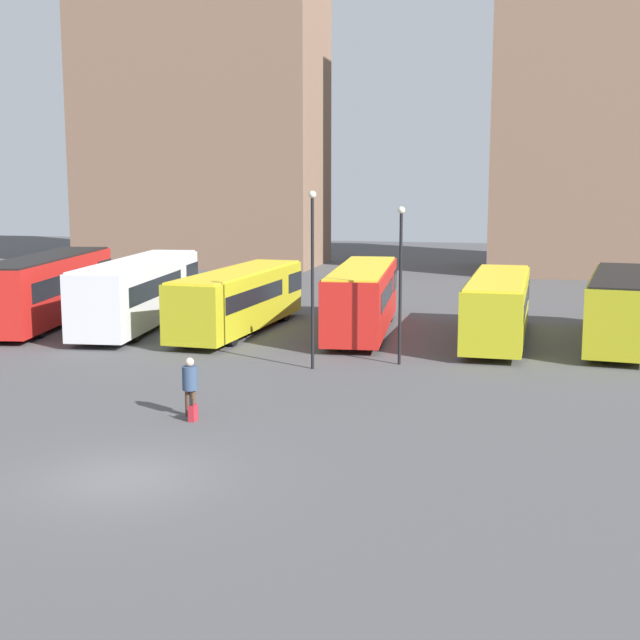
# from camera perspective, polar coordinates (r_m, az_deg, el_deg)

# --- Properties ---
(ground_plane) EXTENTS (160.00, 160.00, 0.00)m
(ground_plane) POSITION_cam_1_polar(r_m,az_deg,el_deg) (22.11, -12.52, -9.86)
(ground_plane) COLOR #4C4C4F
(building_block_left) EXTENTS (19.16, 10.16, 41.59)m
(building_block_left) POSITION_cam_1_polar(r_m,az_deg,el_deg) (75.83, -7.64, 19.44)
(building_block_left) COLOR #7F604C
(building_block_left) RESTS_ON ground_plane
(building_block_right) EXTENTS (20.72, 11.58, 27.12)m
(building_block_right) POSITION_cam_1_polar(r_m,az_deg,el_deg) (70.87, 19.74, 13.83)
(building_block_right) COLOR #7F604C
(building_block_right) RESTS_ON ground_plane
(bus_0) EXTENTS (4.33, 12.45, 3.32)m
(bus_0) POSITION_cam_1_polar(r_m,az_deg,el_deg) (45.55, -17.04, 2.04)
(bus_0) COLOR red
(bus_0) RESTS_ON ground_plane
(bus_1) EXTENTS (3.64, 12.27, 3.24)m
(bus_1) POSITION_cam_1_polar(r_m,az_deg,el_deg) (43.42, -11.48, 1.87)
(bus_1) COLOR silver
(bus_1) RESTS_ON ground_plane
(bus_2) EXTENTS (3.24, 11.42, 2.86)m
(bus_2) POSITION_cam_1_polar(r_m,az_deg,el_deg) (41.54, -5.17, 1.42)
(bus_2) COLOR gold
(bus_2) RESTS_ON ground_plane
(bus_3) EXTENTS (3.26, 11.27, 3.06)m
(bus_3) POSITION_cam_1_polar(r_m,az_deg,el_deg) (41.04, 2.74, 1.50)
(bus_3) COLOR red
(bus_3) RESTS_ON ground_plane
(bus_4) EXTENTS (2.74, 10.85, 2.86)m
(bus_4) POSITION_cam_1_polar(r_m,az_deg,el_deg) (39.68, 11.33, 0.91)
(bus_4) COLOR gold
(bus_4) RESTS_ON ground_plane
(bus_5) EXTENTS (3.79, 10.82, 3.05)m
(bus_5) POSITION_cam_1_polar(r_m,az_deg,el_deg) (40.19, 18.71, 0.85)
(bus_5) COLOR gold
(bus_5) RESTS_ON ground_plane
(traveler) EXTENTS (0.47, 0.47, 1.80)m
(traveler) POSITION_cam_1_polar(r_m,az_deg,el_deg) (26.94, -8.32, -3.92)
(traveler) COLOR #4C3828
(traveler) RESTS_ON ground_plane
(suitcase) EXTENTS (0.19, 0.34, 0.70)m
(suitcase) POSITION_cam_1_polar(r_m,az_deg,el_deg) (26.64, -8.14, -5.89)
(suitcase) COLOR #B7232D
(suitcase) RESTS_ON ground_plane
(lamp_post_1) EXTENTS (0.28, 0.28, 6.03)m
(lamp_post_1) POSITION_cam_1_polar(r_m,az_deg,el_deg) (33.84, 5.17, 3.01)
(lamp_post_1) COLOR black
(lamp_post_1) RESTS_ON ground_plane
(lamp_post_2) EXTENTS (0.28, 0.28, 6.62)m
(lamp_post_2) POSITION_cam_1_polar(r_m,az_deg,el_deg) (32.90, -0.49, 3.40)
(lamp_post_2) COLOR black
(lamp_post_2) RESTS_ON ground_plane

